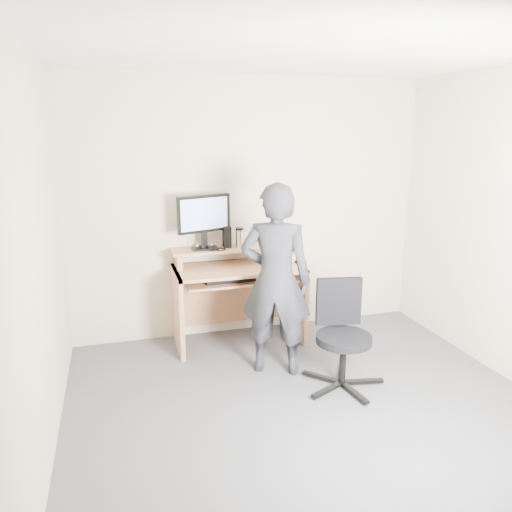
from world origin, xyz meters
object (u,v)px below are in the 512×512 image
desk (236,285)px  office_chair (342,331)px  person (276,280)px  monitor (204,217)px

desk → office_chair: (0.59, -1.10, -0.09)m
person → office_chair: bearing=164.9°
office_chair → person: bearing=151.1°
desk → monitor: size_ratio=2.31×
monitor → office_chair: (0.88, -1.15, -0.76)m
monitor → person: bearing=-79.7°
office_chair → desk: bearing=128.5°
monitor → desk: bearing=-28.3°
desk → office_chair: desk is taller
monitor → person: size_ratio=0.32×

